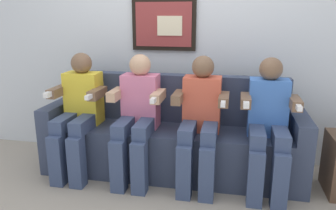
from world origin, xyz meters
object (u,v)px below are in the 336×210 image
(couch, at_px, (172,140))
(person_leftmost, at_px, (79,110))
(person_right_center, at_px, (200,117))
(person_left_center, at_px, (137,113))
(person_rightmost, at_px, (268,121))

(couch, relative_size, person_leftmost, 2.13)
(person_leftmost, relative_size, person_right_center, 1.00)
(couch, height_order, person_left_center, person_left_center)
(person_right_center, relative_size, person_rightmost, 1.00)
(person_leftmost, height_order, person_right_center, same)
(person_rightmost, bearing_deg, person_right_center, 179.95)
(couch, height_order, person_rightmost, person_rightmost)
(person_left_center, xyz_separation_m, person_rightmost, (1.11, -0.00, 0.00))
(person_leftmost, height_order, person_left_center, same)
(person_leftmost, bearing_deg, couch, 11.48)
(person_leftmost, distance_m, person_rightmost, 1.66)
(person_left_center, xyz_separation_m, person_right_center, (0.55, 0.00, 0.00))
(person_leftmost, relative_size, person_rightmost, 1.00)
(person_leftmost, bearing_deg, person_right_center, 0.02)
(person_rightmost, bearing_deg, person_leftmost, 180.00)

